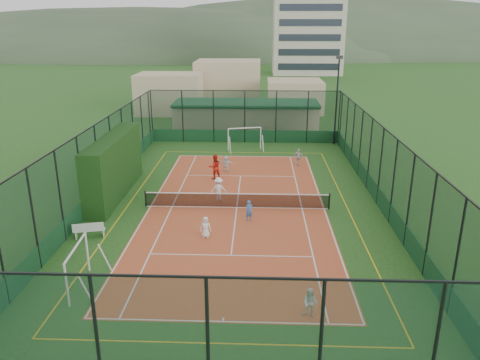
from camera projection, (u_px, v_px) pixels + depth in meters
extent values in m
plane|color=#1F4E1A|center=(237.00, 208.00, 29.55)|extent=(300.00, 300.00, 0.00)
cube|color=#AF5127|center=(237.00, 208.00, 29.54)|extent=(11.17, 23.97, 0.01)
cube|color=beige|center=(308.00, 3.00, 101.90)|extent=(15.00, 12.00, 30.00)
cube|color=black|center=(114.00, 166.00, 31.18)|extent=(1.38, 9.18, 4.01)
imported|color=white|center=(206.00, 227.00, 25.29)|extent=(0.60, 0.41, 1.19)
imported|color=#4374BE|center=(249.00, 211.00, 27.41)|extent=(0.54, 0.45, 1.26)
imported|color=white|center=(310.00, 303.00, 18.42)|extent=(0.73, 0.66, 1.25)
imported|color=white|center=(219.00, 189.00, 30.47)|extent=(1.06, 0.65, 1.58)
imported|color=silver|center=(298.00, 157.00, 37.96)|extent=(0.89, 0.63, 1.41)
imported|color=white|center=(226.00, 164.00, 36.44)|extent=(1.22, 0.48, 1.28)
imported|color=red|center=(215.00, 167.00, 34.65)|extent=(1.08, 0.96, 1.85)
sphere|color=#CCE033|center=(208.00, 200.00, 30.77)|extent=(0.07, 0.07, 0.07)
sphere|color=#CCE033|center=(210.00, 202.00, 30.32)|extent=(0.07, 0.07, 0.07)
sphere|color=#CCE033|center=(190.00, 195.00, 31.58)|extent=(0.07, 0.07, 0.07)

